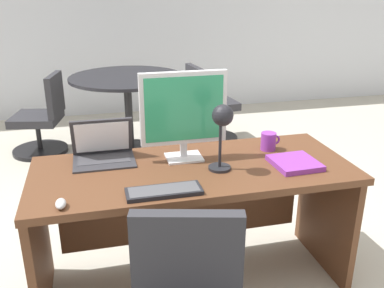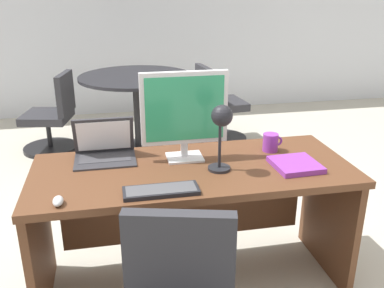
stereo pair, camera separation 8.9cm
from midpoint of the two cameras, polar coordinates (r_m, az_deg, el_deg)
ground at (r=3.93m, az=-5.73°, el=-4.43°), size 12.00×12.00×0.00m
back_wall at (r=5.77m, az=-9.62°, el=17.90°), size 10.00×0.10×2.80m
desk at (r=2.40m, az=-1.13°, el=-7.26°), size 1.72×0.71×0.75m
monitor at (r=2.29m, az=-2.24°, el=4.45°), size 0.48×0.16×0.49m
laptop at (r=2.41m, az=-12.96°, el=-0.42°), size 0.34×0.26×0.23m
keyboard at (r=2.00m, az=-5.08°, el=-6.37°), size 0.36×0.13×0.02m
mouse at (r=1.97m, az=-18.54°, el=-7.66°), size 0.05×0.08×0.04m
desk_lamp at (r=2.13m, az=2.90°, el=2.72°), size 0.12×0.14×0.36m
book at (r=2.34m, az=12.64°, el=-2.52°), size 0.24×0.25×0.03m
coffee_mug at (r=2.52m, az=9.32°, el=0.36°), size 0.12×0.09×0.11m
meeting_table at (r=4.37m, az=-9.23°, el=6.51°), size 1.15×1.15×0.81m
meeting_chair_near at (r=4.64m, az=-20.03°, el=2.73°), size 0.57×0.56×0.83m
meeting_chair_far at (r=4.69m, az=1.73°, el=4.53°), size 0.56×0.56×0.85m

